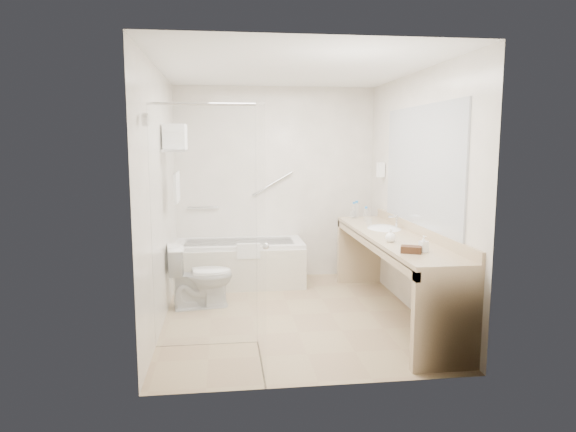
{
  "coord_description": "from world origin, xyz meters",
  "views": [
    {
      "loc": [
        -0.67,
        -5.12,
        1.78
      ],
      "look_at": [
        0.0,
        0.3,
        1.0
      ],
      "focal_mm": 32.0,
      "sensor_mm": 36.0,
      "label": 1
    }
  ],
  "objects": [
    {
      "name": "water_bottle_left",
      "position": [
        0.95,
        1.04,
        0.95
      ],
      "size": [
        0.07,
        0.07,
        0.22
      ],
      "rotation": [
        0.0,
        0.0,
        0.01
      ],
      "color": "silver",
      "rests_on": "vanity_counter"
    },
    {
      "name": "soap_bottle_b",
      "position": [
        0.88,
        -0.51,
        0.9
      ],
      "size": [
        0.13,
        0.15,
        0.1
      ],
      "primitive_type": "imported",
      "rotation": [
        0.0,
        0.0,
        0.26
      ],
      "color": "white",
      "rests_on": "vanity_counter"
    },
    {
      "name": "toilet",
      "position": [
        -0.95,
        0.38,
        0.34
      ],
      "size": [
        0.75,
        0.49,
        0.69
      ],
      "primitive_type": "imported",
      "rotation": [
        0.0,
        0.0,
        1.71
      ],
      "color": "white",
      "rests_on": "floor"
    },
    {
      "name": "faucet",
      "position": [
        1.2,
        0.25,
        0.93
      ],
      "size": [
        0.03,
        0.03,
        0.14
      ],
      "primitive_type": "cylinder",
      "color": "silver",
      "rests_on": "vanity_counter"
    },
    {
      "name": "floor",
      "position": [
        0.0,
        0.0,
        0.0
      ],
      "size": [
        3.2,
        3.2,
        0.0
      ],
      "primitive_type": "plane",
      "color": "tan",
      "rests_on": "ground"
    },
    {
      "name": "grab_bar_short",
      "position": [
        -0.95,
        1.56,
        0.95
      ],
      "size": [
        0.4,
        0.03,
        0.03
      ],
      "primitive_type": "cylinder",
      "rotation": [
        0.0,
        1.57,
        0.0
      ],
      "color": "silver",
      "rests_on": "wall_back"
    },
    {
      "name": "drinking_glass_near",
      "position": [
        0.91,
        1.05,
        0.89
      ],
      "size": [
        0.08,
        0.08,
        0.09
      ],
      "primitive_type": "cylinder",
      "rotation": [
        0.0,
        0.0,
        -0.24
      ],
      "color": "silver",
      "rests_on": "vanity_counter"
    },
    {
      "name": "wall_right",
      "position": [
        1.3,
        0.0,
        1.25
      ],
      "size": [
        0.1,
        3.2,
        2.5
      ],
      "primitive_type": "cube",
      "color": "silver",
      "rests_on": "ground"
    },
    {
      "name": "drinking_glass_far",
      "position": [
        0.95,
        0.47,
        0.89
      ],
      "size": [
        0.08,
        0.08,
        0.09
      ],
      "primitive_type": "cylinder",
      "rotation": [
        0.0,
        0.0,
        0.21
      ],
      "color": "silver",
      "rests_on": "vanity_counter"
    },
    {
      "name": "shower_enclosure",
      "position": [
        -0.63,
        -0.93,
        1.07
      ],
      "size": [
        0.96,
        0.91,
        2.11
      ],
      "color": "silver",
      "rests_on": "floor"
    },
    {
      "name": "sink",
      "position": [
        1.05,
        0.25,
        0.82
      ],
      "size": [
        0.4,
        0.52,
        0.14
      ],
      "primitive_type": "ellipsoid",
      "color": "white",
      "rests_on": "vanity_counter"
    },
    {
      "name": "wall_front",
      "position": [
        0.0,
        -1.6,
        1.25
      ],
      "size": [
        2.6,
        0.1,
        2.5
      ],
      "primitive_type": "cube",
      "color": "silver",
      "rests_on": "ground"
    },
    {
      "name": "wall_left",
      "position": [
        -1.3,
        0.0,
        1.25
      ],
      "size": [
        0.1,
        3.2,
        2.5
      ],
      "primitive_type": "cube",
      "color": "silver",
      "rests_on": "ground"
    },
    {
      "name": "ceiling",
      "position": [
        0.0,
        0.0,
        2.5
      ],
      "size": [
        2.6,
        3.2,
        0.1
      ],
      "primitive_type": "cube",
      "color": "white",
      "rests_on": "wall_back"
    },
    {
      "name": "water_bottle_mid",
      "position": [
        0.99,
        0.73,
        0.93
      ],
      "size": [
        0.06,
        0.06,
        0.19
      ],
      "rotation": [
        0.0,
        0.0,
        0.06
      ],
      "color": "silver",
      "rests_on": "vanity_counter"
    },
    {
      "name": "soap_bottle_a",
      "position": [
        1.01,
        -0.98,
        0.88
      ],
      "size": [
        0.1,
        0.15,
        0.07
      ],
      "primitive_type": "imported",
      "rotation": [
        0.0,
        0.0,
        0.26
      ],
      "color": "white",
      "rests_on": "vanity_counter"
    },
    {
      "name": "towel_shelf",
      "position": [
        -1.17,
        0.35,
        1.75
      ],
      "size": [
        0.24,
        0.55,
        0.81
      ],
      "color": "silver",
      "rests_on": "wall_left"
    },
    {
      "name": "amenity_basket",
      "position": [
        0.9,
        -0.99,
        0.88
      ],
      "size": [
        0.2,
        0.17,
        0.06
      ],
      "primitive_type": "cube",
      "rotation": [
        0.0,
        0.0,
        -0.4
      ],
      "color": "#452718",
      "rests_on": "vanity_counter"
    },
    {
      "name": "wall_back",
      "position": [
        0.0,
        1.6,
        1.25
      ],
      "size": [
        2.6,
        0.1,
        2.5
      ],
      "primitive_type": "cube",
      "color": "silver",
      "rests_on": "ground"
    },
    {
      "name": "water_bottle_right",
      "position": [
        0.93,
        1.1,
        0.94
      ],
      "size": [
        0.06,
        0.06,
        0.2
      ],
      "rotation": [
        0.0,
        0.0,
        0.02
      ],
      "color": "silver",
      "rests_on": "vanity_counter"
    },
    {
      "name": "vanity_counter",
      "position": [
        1.02,
        -0.15,
        0.64
      ],
      "size": [
        0.55,
        2.7,
        0.95
      ],
      "color": "tan",
      "rests_on": "floor"
    },
    {
      "name": "grab_bar_long",
      "position": [
        -0.05,
        1.56,
        1.25
      ],
      "size": [
        0.53,
        0.03,
        0.33
      ],
      "primitive_type": "cylinder",
      "rotation": [
        0.0,
        1.05,
        0.0
      ],
      "color": "silver",
      "rests_on": "wall_back"
    },
    {
      "name": "bathtub",
      "position": [
        -0.5,
        1.24,
        0.28
      ],
      "size": [
        1.6,
        0.73,
        0.59
      ],
      "color": "white",
      "rests_on": "floor"
    },
    {
      "name": "hairdryer_unit",
      "position": [
        1.25,
        1.05,
        1.45
      ],
      "size": [
        0.08,
        0.1,
        0.18
      ],
      "primitive_type": "cube",
      "color": "white",
      "rests_on": "wall_right"
    },
    {
      "name": "mirror",
      "position": [
        1.29,
        -0.15,
        1.55
      ],
      "size": [
        0.02,
        2.0,
        1.2
      ],
      "primitive_type": "cube",
      "color": "#ABB1B8",
      "rests_on": "wall_right"
    }
  ]
}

